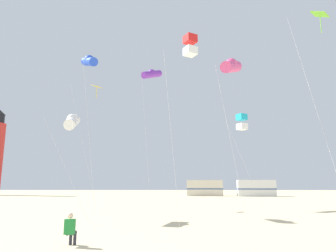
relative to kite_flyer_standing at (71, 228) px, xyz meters
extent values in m
cube|color=#238438|center=(-0.01, -0.08, 0.07)|extent=(0.35, 0.24, 0.52)
sphere|color=beige|center=(-0.01, -0.08, 0.45)|extent=(0.20, 0.20, 0.20)
cylinder|color=#2D2D38|center=(0.09, 0.09, -0.17)|extent=(0.15, 0.37, 0.13)
cylinder|color=#2D2D38|center=(0.10, 0.25, -0.40)|extent=(0.11, 0.11, 0.42)
cylinder|color=#2D2D38|center=(-0.07, 0.10, -0.17)|extent=(0.15, 0.37, 0.13)
cylinder|color=#2D2D38|center=(-0.06, 0.26, -0.40)|extent=(0.11, 0.11, 0.42)
cylinder|color=silver|center=(11.37, 4.82, 5.45)|extent=(1.51, 2.18, 12.12)
cube|color=#72D12D|center=(12.45, 5.57, 11.51)|extent=(1.22, 1.22, 0.40)
cylinder|color=#72D12D|center=(12.45, 5.57, 10.86)|extent=(0.04, 0.04, 1.10)
cylinder|color=silver|center=(6.90, 5.86, 4.00)|extent=(1.37, 0.74, 9.22)
cylinder|color=#E54C8C|center=(7.26, 6.54, 8.61)|extent=(1.79, 2.53, 1.48)
sphere|color=#E54C8C|center=(7.26, 6.54, 8.76)|extent=(0.76, 0.76, 0.76)
cylinder|color=silver|center=(-2.58, 11.07, 5.26)|extent=(1.25, 0.81, 11.75)
cylinder|color=blue|center=(-2.98, 11.68, 11.13)|extent=(1.94, 2.48, 1.48)
sphere|color=blue|center=(-2.98, 11.68, 11.28)|extent=(0.76, 0.76, 0.76)
cylinder|color=silver|center=(-4.40, 15.78, 5.16)|extent=(3.33, 1.26, 11.55)
cube|color=yellow|center=(-3.78, 17.44, 10.94)|extent=(1.22, 1.22, 0.40)
cylinder|color=yellow|center=(-3.78, 17.44, 10.29)|extent=(0.04, 0.04, 1.10)
cylinder|color=silver|center=(3.56, 3.93, 4.19)|extent=(0.84, 2.13, 9.61)
cube|color=red|center=(4.62, 4.34, 9.34)|extent=(0.82, 0.82, 0.44)
cube|color=white|center=(4.62, 4.34, 8.64)|extent=(0.82, 0.82, 0.44)
cylinder|color=silver|center=(-2.67, 6.80, 2.46)|extent=(2.91, 0.50, 6.14)
cylinder|color=white|center=(-2.91, 8.24, 5.53)|extent=(1.11, 2.58, 1.48)
sphere|color=white|center=(-2.91, 8.24, 5.68)|extent=(0.76, 0.76, 0.76)
cylinder|color=silver|center=(1.07, 17.87, 5.95)|extent=(1.09, 0.96, 13.13)
cylinder|color=purple|center=(1.54, 18.41, 12.52)|extent=(2.17, 2.33, 1.48)
sphere|color=purple|center=(1.54, 18.41, 12.67)|extent=(0.76, 0.76, 0.76)
cylinder|color=silver|center=(8.46, 9.24, 2.66)|extent=(2.44, 0.38, 6.56)
cube|color=#1EB2D1|center=(8.65, 10.45, 6.29)|extent=(0.82, 0.82, 0.44)
cube|color=white|center=(8.65, 10.45, 5.59)|extent=(0.82, 0.82, 0.44)
cone|color=black|center=(-31.11, 48.43, 15.69)|extent=(2.20, 2.20, 1.00)
cube|color=beige|center=(9.48, 45.55, 0.79)|extent=(6.55, 2.77, 2.80)
cube|color=#4C608C|center=(9.48, 45.55, 0.65)|extent=(6.60, 2.82, 0.24)
cube|color=white|center=(18.26, 43.63, 0.79)|extent=(6.57, 2.83, 2.80)
cube|color=#4C608C|center=(18.26, 43.63, 0.65)|extent=(6.61, 2.87, 0.24)
camera|label=1|loc=(3.63, -11.34, 1.56)|focal=32.87mm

